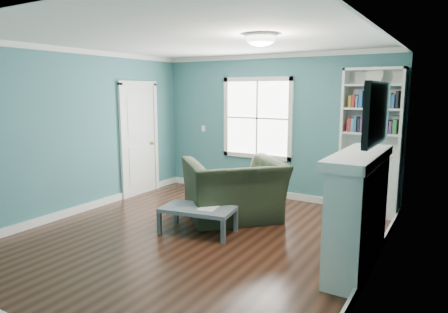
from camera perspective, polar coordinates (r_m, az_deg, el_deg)
The scene contains 13 objects.
floor at distance 5.49m, azimuth -4.28°, elevation -11.51°, with size 5.00×5.00×0.00m, color black.
room_walls at distance 5.14m, azimuth -4.50°, elevation 5.19°, with size 5.00×5.00×5.00m.
trim at distance 5.18m, azimuth -4.45°, elevation 1.38°, with size 4.50×5.00×2.60m.
window at distance 7.44m, azimuth 4.76°, elevation 5.48°, with size 1.40×0.06×1.50m.
bookshelf at distance 6.67m, azimuth 20.14°, elevation -0.07°, with size 0.90×0.35×2.31m.
fireplace at distance 4.66m, azimuth 18.76°, elevation -7.57°, with size 0.44×1.58×1.30m.
tv at distance 4.45m, azimuth 21.03°, elevation 5.80°, with size 0.06×1.10×0.65m, color black.
door at distance 7.67m, azimuth -11.99°, elevation 2.60°, with size 0.12×0.98×2.17m.
ceiling_fixture at distance 4.79m, azimuth 5.28°, elevation 16.47°, with size 0.38×0.38×0.15m.
light_switch at distance 8.06m, azimuth -2.97°, elevation 4.02°, with size 0.08×0.01×0.12m, color white.
recliner at distance 6.08m, azimuth 1.44°, elevation -3.35°, with size 1.40×0.91×1.23m, color black.
coffee_table at distance 5.58m, azimuth -3.75°, elevation -7.72°, with size 1.07×0.70×0.36m.
paper_sheet at distance 5.52m, azimuth -2.28°, elevation -7.35°, with size 0.23×0.29×0.00m, color white.
Camera 1 is at (2.96, -4.18, 1.96)m, focal length 32.00 mm.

